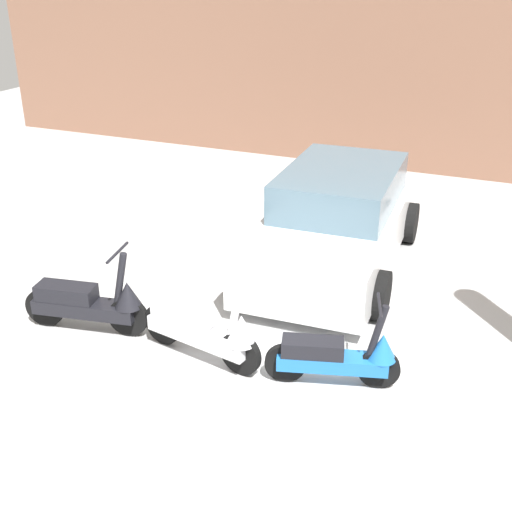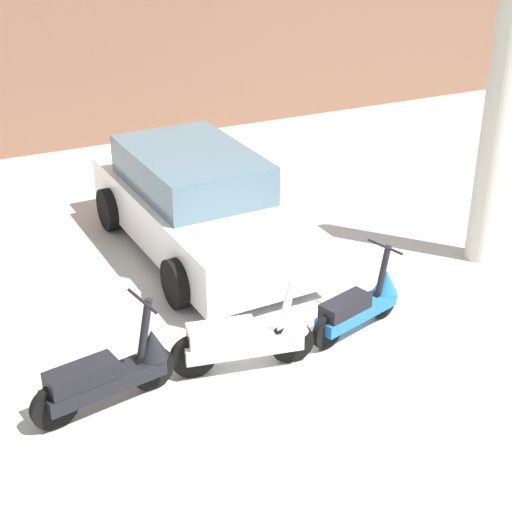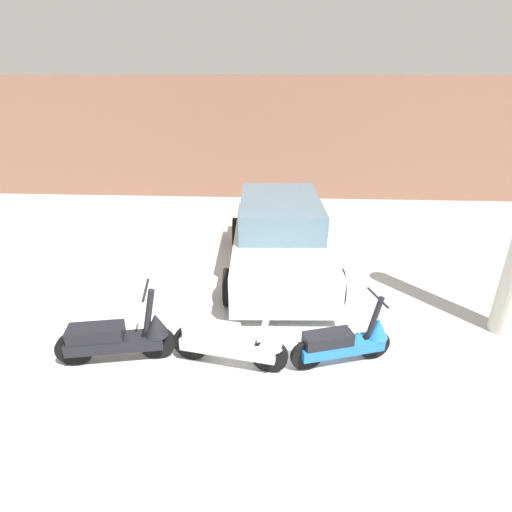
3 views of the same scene
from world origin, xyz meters
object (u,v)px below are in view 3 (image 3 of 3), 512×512
Objects in this scene: scooter_front_center at (346,341)px; car_rear_left at (280,237)px; scooter_front_left at (120,337)px; scooter_front_right at (234,341)px.

scooter_front_center is 2.96m from car_rear_left.
scooter_front_right reaches higher than scooter_front_left.
car_rear_left is (2.10, 2.93, 0.28)m from scooter_front_left.
car_rear_left is (0.59, 2.94, 0.27)m from scooter_front_right.
car_rear_left reaches higher than scooter_front_left.
scooter_front_left is 3.61m from car_rear_left.
scooter_front_left is at bearing -38.41° from car_rear_left.
scooter_front_right is 0.37× the size of car_rear_left.
scooter_front_right is at bearing -11.09° from scooter_front_left.
scooter_front_left is 2.98m from scooter_front_center.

